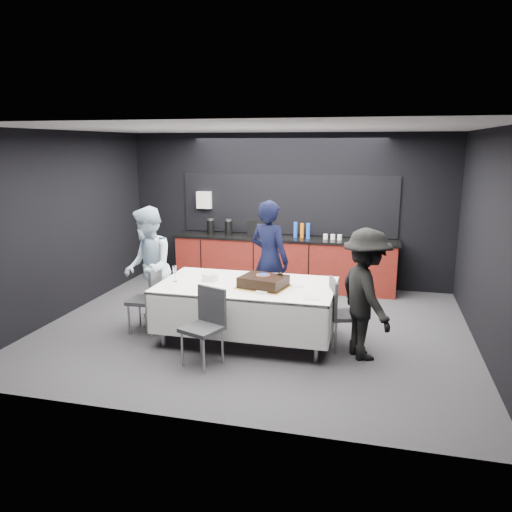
% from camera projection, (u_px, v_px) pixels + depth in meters
% --- Properties ---
extents(ground, '(6.00, 6.00, 0.00)m').
position_uv_depth(ground, '(254.00, 329.00, 7.17)').
color(ground, '#3D3C41').
rests_on(ground, ground).
extents(room_shell, '(6.04, 5.04, 2.82)m').
position_uv_depth(room_shell, '(254.00, 200.00, 6.76)').
color(room_shell, white).
rests_on(room_shell, ground).
extents(kitchenette, '(4.10, 0.64, 2.05)m').
position_uv_depth(kitchenette, '(283.00, 258.00, 9.15)').
color(kitchenette, '#5C130E').
rests_on(kitchenette, ground).
extents(party_table, '(2.32, 1.32, 0.78)m').
position_uv_depth(party_table, '(247.00, 294.00, 6.65)').
color(party_table, '#99999E').
rests_on(party_table, ground).
extents(cake_assembly, '(0.70, 0.62, 0.18)m').
position_uv_depth(cake_assembly, '(263.00, 282.00, 6.44)').
color(cake_assembly, '#BE8938').
rests_on(cake_assembly, party_table).
extents(plate_stack, '(0.23, 0.23, 0.10)m').
position_uv_depth(plate_stack, '(210.00, 277.00, 6.77)').
color(plate_stack, white).
rests_on(plate_stack, party_table).
extents(loose_plate_near, '(0.18, 0.18, 0.01)m').
position_uv_depth(loose_plate_near, '(217.00, 290.00, 6.33)').
color(loose_plate_near, white).
rests_on(loose_plate_near, party_table).
extents(loose_plate_right_a, '(0.20, 0.20, 0.01)m').
position_uv_depth(loose_plate_right_a, '(297.00, 285.00, 6.54)').
color(loose_plate_right_a, white).
rests_on(loose_plate_right_a, party_table).
extents(loose_plate_right_b, '(0.20, 0.20, 0.01)m').
position_uv_depth(loose_plate_right_b, '(312.00, 298.00, 6.01)').
color(loose_plate_right_b, white).
rests_on(loose_plate_right_b, party_table).
extents(loose_plate_far, '(0.19, 0.19, 0.01)m').
position_uv_depth(loose_plate_far, '(251.00, 276.00, 6.98)').
color(loose_plate_far, white).
rests_on(loose_plate_far, party_table).
extents(fork_pile, '(0.16, 0.12, 0.02)m').
position_uv_depth(fork_pile, '(261.00, 292.00, 6.20)').
color(fork_pile, white).
rests_on(fork_pile, party_table).
extents(champagne_flute, '(0.06, 0.06, 0.22)m').
position_uv_depth(champagne_flute, '(175.00, 270.00, 6.69)').
color(champagne_flute, white).
rests_on(champagne_flute, party_table).
extents(chair_left, '(0.43, 0.43, 0.92)m').
position_uv_depth(chair_left, '(150.00, 295.00, 6.95)').
color(chair_left, '#323338').
rests_on(chair_left, ground).
extents(chair_right, '(0.52, 0.52, 0.92)m').
position_uv_depth(chair_right, '(341.00, 309.00, 6.37)').
color(chair_right, '#323338').
rests_on(chair_right, ground).
extents(chair_near, '(0.54, 0.54, 0.92)m').
position_uv_depth(chair_near, '(206.00, 320.00, 5.96)').
color(chair_near, '#323338').
rests_on(chair_near, ground).
extents(person_center, '(0.77, 0.66, 1.80)m').
position_uv_depth(person_center, '(269.00, 260.00, 7.48)').
color(person_center, black).
rests_on(person_center, ground).
extents(person_left, '(0.99, 1.06, 1.75)m').
position_uv_depth(person_left, '(148.00, 268.00, 7.08)').
color(person_left, silver).
rests_on(person_left, ground).
extents(person_right, '(1.02, 1.21, 1.62)m').
position_uv_depth(person_right, '(366.00, 294.00, 6.06)').
color(person_right, black).
rests_on(person_right, ground).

